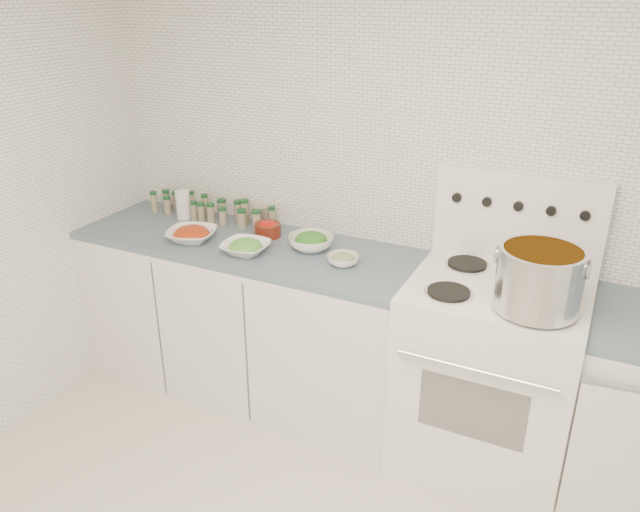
# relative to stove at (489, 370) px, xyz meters

# --- Properties ---
(room_walls) EXTENTS (3.54, 3.04, 2.52)m
(room_walls) POSITION_rel_stove_xyz_m (-0.48, -1.19, 1.06)
(room_walls) COLOR white
(room_walls) RESTS_ON ground
(counter_left) EXTENTS (1.85, 0.62, 0.90)m
(counter_left) POSITION_rel_stove_xyz_m (-1.30, 0.00, -0.05)
(counter_left) COLOR white
(counter_left) RESTS_ON ground
(stove) EXTENTS (0.76, 0.70, 1.36)m
(stove) POSITION_rel_stove_xyz_m (0.00, 0.00, 0.00)
(stove) COLOR white
(stove) RESTS_ON ground
(stock_pot) EXTENTS (0.35, 0.33, 0.25)m
(stock_pot) POSITION_rel_stove_xyz_m (0.17, -0.17, 0.59)
(stock_pot) COLOR silver
(stock_pot) RESTS_ON stove
(bowl_tomato) EXTENTS (0.31, 0.31, 0.08)m
(bowl_tomato) POSITION_rel_stove_xyz_m (-1.56, -0.10, 0.44)
(bowl_tomato) COLOR white
(bowl_tomato) RESTS_ON counter_left
(bowl_snowpea) EXTENTS (0.25, 0.25, 0.08)m
(bowl_snowpea) POSITION_rel_stove_xyz_m (-1.22, -0.12, 0.44)
(bowl_snowpea) COLOR white
(bowl_snowpea) RESTS_ON counter_left
(bowl_broccoli) EXTENTS (0.25, 0.25, 0.09)m
(bowl_broccoli) POSITION_rel_stove_xyz_m (-0.95, 0.07, 0.45)
(bowl_broccoli) COLOR white
(bowl_broccoli) RESTS_ON counter_left
(bowl_zucchini) EXTENTS (0.18, 0.18, 0.06)m
(bowl_zucchini) POSITION_rel_stove_xyz_m (-0.73, -0.03, 0.43)
(bowl_zucchini) COLOR white
(bowl_zucchini) RESTS_ON counter_left
(bowl_pepper) EXTENTS (0.14, 0.14, 0.09)m
(bowl_pepper) POSITION_rel_stove_xyz_m (-1.24, 0.13, 0.45)
(bowl_pepper) COLOR #581A0F
(bowl_pepper) RESTS_ON counter_left
(salt_canister) EXTENTS (0.09, 0.09, 0.16)m
(salt_canister) POSITION_rel_stove_xyz_m (-1.82, 0.16, 0.48)
(salt_canister) COLOR white
(salt_canister) RESTS_ON counter_left
(tin_can) EXTENTS (0.10, 0.10, 0.10)m
(tin_can) POSITION_rel_stove_xyz_m (-1.37, 0.26, 0.46)
(tin_can) COLOR #A8A38E
(tin_can) RESTS_ON counter_left
(spice_cluster) EXTENTS (0.78, 0.15, 0.14)m
(spice_cluster) POSITION_rel_stove_xyz_m (-1.65, 0.21, 0.46)
(spice_cluster) COLOR gray
(spice_cluster) RESTS_ON counter_left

